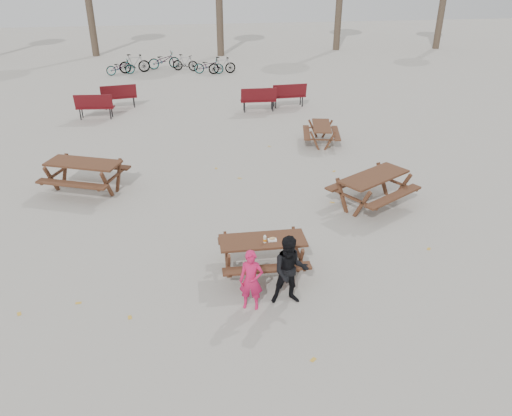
{
  "coord_description": "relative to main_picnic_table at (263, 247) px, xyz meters",
  "views": [
    {
      "loc": [
        -1.38,
        -8.79,
        6.15
      ],
      "look_at": [
        0.0,
        1.0,
        1.0
      ],
      "focal_mm": 35.0,
      "sensor_mm": 36.0,
      "label": 1
    }
  ],
  "objects": [
    {
      "name": "picnic_table_east",
      "position": [
        3.38,
        2.65,
        -0.15
      ],
      "size": [
        2.56,
        2.44,
        0.87
      ],
      "primitive_type": null,
      "rotation": [
        0.0,
        0.0,
        0.55
      ],
      "color": "#3C1F16",
      "rests_on": "ground"
    },
    {
      "name": "park_bench_row",
      "position": [
        -1.18,
        12.22,
        -0.07
      ],
      "size": [
        9.67,
        2.12,
        1.03
      ],
      "color": "maroon",
      "rests_on": "ground"
    },
    {
      "name": "bicycle_row",
      "position": [
        -2.16,
        20.0,
        -0.13
      ],
      "size": [
        7.13,
        2.69,
        1.02
      ],
      "color": "black",
      "rests_on": "ground"
    },
    {
      "name": "adult",
      "position": [
        0.36,
        -1.12,
        0.14
      ],
      "size": [
        0.74,
        0.6,
        1.45
      ],
      "primitive_type": "imported",
      "rotation": [
        0.0,
        0.0,
        -0.07
      ],
      "color": "black",
      "rests_on": "ground"
    },
    {
      "name": "fallen_leaves",
      "position": [
        0.5,
        2.5,
        -0.58
      ],
      "size": [
        11.0,
        11.0,
        0.01
      ],
      "primitive_type": null,
      "color": "gold",
      "rests_on": "ground"
    },
    {
      "name": "picnic_table_north",
      "position": [
        -4.36,
        4.65,
        -0.15
      ],
      "size": [
        2.5,
        2.27,
        0.88
      ],
      "primitive_type": null,
      "rotation": [
        0.0,
        0.0,
        -0.37
      ],
      "color": "#3C1F16",
      "rests_on": "ground"
    },
    {
      "name": "ground",
      "position": [
        0.0,
        0.0,
        -0.59
      ],
      "size": [
        80.0,
        80.0,
        0.0
      ],
      "primitive_type": "plane",
      "color": "gray",
      "rests_on": "ground"
    },
    {
      "name": "picnic_table_far",
      "position": [
        3.25,
        7.53,
        -0.25
      ],
      "size": [
        1.53,
        1.77,
        0.67
      ],
      "primitive_type": null,
      "rotation": [
        0.0,
        0.0,
        1.38
      ],
      "color": "#3C1F16",
      "rests_on": "ground"
    },
    {
      "name": "soda_bottle",
      "position": [
        0.03,
        -0.12,
        0.26
      ],
      "size": [
        0.07,
        0.07,
        0.17
      ],
      "color": "silver",
      "rests_on": "main_picnic_table"
    },
    {
      "name": "main_picnic_table",
      "position": [
        0.0,
        0.0,
        0.0
      ],
      "size": [
        1.8,
        1.45,
        0.78
      ],
      "color": "#3C1F16",
      "rests_on": "ground"
    },
    {
      "name": "bread_roll",
      "position": [
        0.19,
        -0.08,
        0.25
      ],
      "size": [
        0.14,
        0.06,
        0.05
      ],
      "primitive_type": "ellipsoid",
      "color": "tan",
      "rests_on": "food_tray"
    },
    {
      "name": "food_tray",
      "position": [
        0.19,
        -0.08,
        0.21
      ],
      "size": [
        0.18,
        0.11,
        0.03
      ],
      "primitive_type": "cube",
      "color": "white",
      "rests_on": "main_picnic_table"
    },
    {
      "name": "child",
      "position": [
        -0.4,
        -1.19,
        0.04
      ],
      "size": [
        0.52,
        0.41,
        1.25
      ],
      "primitive_type": "imported",
      "rotation": [
        0.0,
        0.0,
        -0.26
      ],
      "color": "#CC1950",
      "rests_on": "ground"
    }
  ]
}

